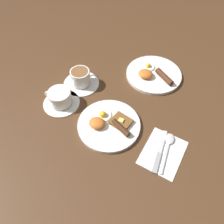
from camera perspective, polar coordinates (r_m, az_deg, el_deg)
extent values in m
plane|color=#4C301C|center=(0.90, -0.81, -3.63)|extent=(3.00, 3.00, 0.00)
cylinder|color=white|center=(0.89, -0.82, -3.36)|extent=(0.26, 0.26, 0.01)
cylinder|color=white|center=(0.91, -2.39, -0.80)|extent=(0.07, 0.07, 0.01)
sphere|color=yellow|center=(0.90, -2.39, -0.61)|extent=(0.03, 0.03, 0.03)
ellipsoid|color=orange|center=(0.87, -3.93, -2.88)|extent=(0.06, 0.06, 0.03)
cylinder|color=#432412|center=(0.86, 2.33, -4.16)|extent=(0.09, 0.06, 0.02)
cube|color=brown|center=(0.89, 2.35, -2.57)|extent=(0.09, 0.09, 0.01)
cube|color=#F4E072|center=(0.88, 2.37, -2.19)|extent=(0.02, 0.02, 0.01)
cylinder|color=white|center=(1.11, 10.82, 9.65)|extent=(0.27, 0.27, 0.01)
cylinder|color=white|center=(1.13, 9.24, 11.64)|extent=(0.07, 0.07, 0.01)
sphere|color=yellow|center=(1.13, 9.44, 11.89)|extent=(0.02, 0.02, 0.02)
ellipsoid|color=orange|center=(1.07, 8.76, 9.81)|extent=(0.07, 0.06, 0.03)
cylinder|color=#4A2716|center=(1.08, 13.50, 8.97)|extent=(0.10, 0.09, 0.03)
cylinder|color=white|center=(0.99, -13.05, 2.40)|extent=(0.16, 0.16, 0.01)
cylinder|color=white|center=(0.97, -13.43, 3.76)|extent=(0.10, 0.10, 0.06)
cylinder|color=brown|center=(0.95, -13.76, 4.92)|extent=(0.09, 0.09, 0.00)
torus|color=white|center=(0.99, -16.06, 4.36)|extent=(0.04, 0.01, 0.04)
cylinder|color=white|center=(1.06, -8.01, 7.44)|extent=(0.17, 0.17, 0.01)
cylinder|color=white|center=(1.03, -8.26, 8.99)|extent=(0.09, 0.09, 0.07)
cylinder|color=brown|center=(1.01, -8.48, 10.35)|extent=(0.08, 0.08, 0.00)
torus|color=white|center=(1.06, -7.40, 10.75)|extent=(0.01, 0.05, 0.05)
cube|color=white|center=(0.86, 13.16, -10.23)|extent=(0.16, 0.19, 0.01)
cube|color=silver|center=(0.88, 13.07, -7.53)|extent=(0.02, 0.10, 0.00)
cube|color=#9E9EA3|center=(0.83, 11.61, -12.81)|extent=(0.02, 0.08, 0.01)
ellipsoid|color=silver|center=(0.89, 14.87, -6.79)|extent=(0.04, 0.05, 0.01)
cube|color=silver|center=(0.84, 13.63, -11.77)|extent=(0.01, 0.13, 0.00)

